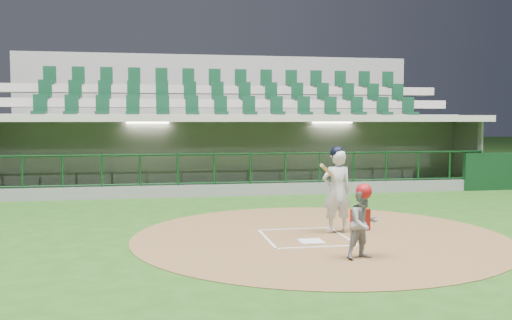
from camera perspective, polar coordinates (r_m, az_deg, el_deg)
The scene contains 8 objects.
ground at distance 11.28m, azimuth 4.56°, elevation -7.49°, with size 120.00×120.00×0.00m, color #1F4915.
dirt_circle at distance 11.17m, azimuth 6.32°, elevation -7.58°, with size 7.20×7.20×0.01m, color brown.
home_plate at distance 10.62m, azimuth 5.53°, elevation -8.10°, with size 0.43×0.43×0.02m, color white.
batter_box_chalk at distance 11.00m, azimuth 4.96°, elevation -7.70°, with size 1.55×1.80×0.01m.
dugout_structure at distance 18.76m, azimuth -1.72°, elevation 0.07°, with size 16.40×3.70×3.00m.
seating_deck at distance 21.80m, azimuth -2.76°, elevation 1.84°, with size 17.00×6.72×5.15m.
batter at distance 11.41m, azimuth 8.08°, elevation -2.90°, with size 0.85×0.86×1.73m.
catcher at distance 9.38m, azimuth 10.68°, elevation -6.07°, with size 0.66×0.58×1.22m.
Camera 1 is at (-2.83, -10.69, 2.24)m, focal length 40.00 mm.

